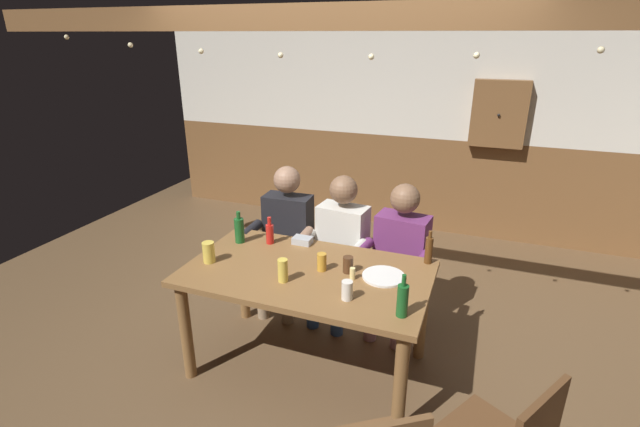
# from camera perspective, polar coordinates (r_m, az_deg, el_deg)

# --- Properties ---
(ground_plane) EXTENTS (7.21, 7.21, 0.00)m
(ground_plane) POSITION_cam_1_polar(r_m,az_deg,el_deg) (3.57, -1.11, -17.68)
(ground_plane) COLOR brown
(back_wall_upper) EXTENTS (6.01, 0.12, 1.30)m
(back_wall_upper) POSITION_cam_1_polar(r_m,az_deg,el_deg) (5.51, 10.19, 16.17)
(back_wall_upper) COLOR silver
(back_wall_wainscot) EXTENTS (6.01, 0.12, 1.13)m
(back_wall_wainscot) POSITION_cam_1_polar(r_m,az_deg,el_deg) (5.74, 9.41, 4.05)
(back_wall_wainscot) COLOR brown
(back_wall_wainscot) RESTS_ON ground_plane
(ceiling_beam) EXTENTS (5.41, 0.14, 0.16)m
(ceiling_beam) POSITION_cam_1_polar(r_m,az_deg,el_deg) (3.06, 0.92, 23.21)
(ceiling_beam) COLOR brown
(dining_table) EXTENTS (1.63, 0.94, 0.78)m
(dining_table) POSITION_cam_1_polar(r_m,az_deg,el_deg) (3.14, -1.61, -8.87)
(dining_table) COLOR brown
(dining_table) RESTS_ON ground_plane
(person_0) EXTENTS (0.55, 0.51, 1.25)m
(person_0) POSITION_cam_1_polar(r_m,az_deg,el_deg) (3.88, -4.33, -2.37)
(person_0) COLOR black
(person_0) RESTS_ON ground_plane
(person_1) EXTENTS (0.56, 0.55, 1.22)m
(person_1) POSITION_cam_1_polar(r_m,az_deg,el_deg) (3.72, 2.40, -3.56)
(person_1) COLOR silver
(person_1) RESTS_ON ground_plane
(person_2) EXTENTS (0.57, 0.56, 1.21)m
(person_2) POSITION_cam_1_polar(r_m,az_deg,el_deg) (3.62, 9.75, -4.73)
(person_2) COLOR #6B2D66
(person_2) RESTS_ON ground_plane
(table_candle) EXTENTS (0.04, 0.04, 0.08)m
(table_candle) POSITION_cam_1_polar(r_m,az_deg,el_deg) (2.97, 4.05, -7.44)
(table_candle) COLOR #F9E08C
(table_candle) RESTS_ON dining_table
(condiment_caddy) EXTENTS (0.14, 0.10, 0.05)m
(condiment_caddy) POSITION_cam_1_polar(r_m,az_deg,el_deg) (3.45, -2.20, -3.35)
(condiment_caddy) COLOR #B2B7BC
(condiment_caddy) RESTS_ON dining_table
(plate_0) EXTENTS (0.28, 0.28, 0.01)m
(plate_0) POSITION_cam_1_polar(r_m,az_deg,el_deg) (3.03, 7.91, -7.73)
(plate_0) COLOR white
(plate_0) RESTS_ON dining_table
(bottle_0) EXTENTS (0.05, 0.05, 0.24)m
(bottle_0) POSITION_cam_1_polar(r_m,az_deg,el_deg) (3.22, 13.36, -4.38)
(bottle_0) COLOR #593314
(bottle_0) RESTS_ON dining_table
(bottle_1) EXTENTS (0.07, 0.07, 0.25)m
(bottle_1) POSITION_cam_1_polar(r_m,az_deg,el_deg) (3.50, -9.98, -2.00)
(bottle_1) COLOR #195923
(bottle_1) RESTS_ON dining_table
(bottle_2) EXTENTS (0.06, 0.06, 0.26)m
(bottle_2) POSITION_cam_1_polar(r_m,az_deg,el_deg) (2.62, 10.20, -10.50)
(bottle_2) COLOR #195923
(bottle_2) RESTS_ON dining_table
(bottle_3) EXTENTS (0.06, 0.06, 0.21)m
(bottle_3) POSITION_cam_1_polar(r_m,az_deg,el_deg) (3.45, -6.25, -2.41)
(bottle_3) COLOR red
(bottle_3) RESTS_ON dining_table
(pint_glass_0) EXTENTS (0.08, 0.08, 0.15)m
(pint_glass_0) POSITION_cam_1_polar(r_m,az_deg,el_deg) (3.25, -13.65, -4.69)
(pint_glass_0) COLOR #E5C64C
(pint_glass_0) RESTS_ON dining_table
(pint_glass_1) EXTENTS (0.06, 0.06, 0.12)m
(pint_glass_1) POSITION_cam_1_polar(r_m,az_deg,el_deg) (3.06, 0.22, -6.04)
(pint_glass_1) COLOR gold
(pint_glass_1) RESTS_ON dining_table
(pint_glass_2) EXTENTS (0.07, 0.07, 0.12)m
(pint_glass_2) POSITION_cam_1_polar(r_m,az_deg,el_deg) (2.75, 3.38, -9.49)
(pint_glass_2) COLOR white
(pint_glass_2) RESTS_ON dining_table
(pint_glass_3) EXTENTS (0.07, 0.07, 0.11)m
(pint_glass_3) POSITION_cam_1_polar(r_m,az_deg,el_deg) (3.04, 3.50, -6.35)
(pint_glass_3) COLOR #4C2D19
(pint_glass_3) RESTS_ON dining_table
(pint_glass_4) EXTENTS (0.07, 0.07, 0.15)m
(pint_glass_4) POSITION_cam_1_polar(r_m,az_deg,el_deg) (2.93, -4.63, -7.05)
(pint_glass_4) COLOR #E5C64C
(pint_glass_4) RESTS_ON dining_table
(wall_dart_cabinet) EXTENTS (0.56, 0.15, 0.70)m
(wall_dart_cabinet) POSITION_cam_1_polar(r_m,az_deg,el_deg) (5.32, 21.32, 11.43)
(wall_dart_cabinet) COLOR brown
(string_lights) EXTENTS (4.24, 0.04, 0.14)m
(string_lights) POSITION_cam_1_polar(r_m,az_deg,el_deg) (3.01, 0.55, 19.79)
(string_lights) COLOR #F9EAB2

